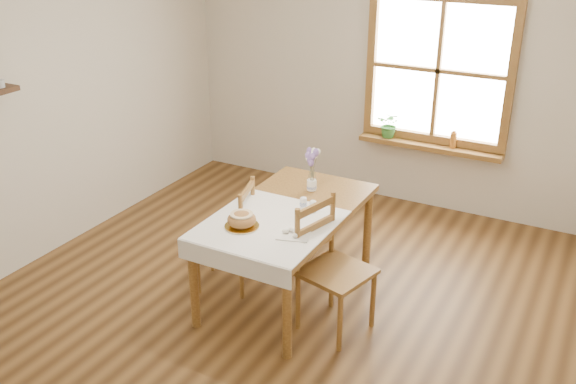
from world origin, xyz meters
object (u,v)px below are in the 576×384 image
object	(u,v)px
dining_table	(288,219)
flower_vase	(312,186)
chair_left	(225,235)
chair_right	(337,270)
bread_plate	(242,226)

from	to	relation	value
dining_table	flower_vase	bearing A→B (deg)	89.84
dining_table	chair_left	distance (m)	0.57
flower_vase	chair_right	bearing A→B (deg)	-51.27
dining_table	bread_plate	size ratio (longest dim) A/B	6.47
chair_right	dining_table	bearing A→B (deg)	78.63
dining_table	flower_vase	world-z (taller)	flower_vase
dining_table	chair_left	size ratio (longest dim) A/B	1.74
flower_vase	bread_plate	bearing A→B (deg)	-99.88
dining_table	flower_vase	xyz separation A→B (m)	(0.00, 0.41, 0.13)
chair_right	bread_plate	distance (m)	0.76
chair_left	chair_right	bearing A→B (deg)	66.44
chair_right	flower_vase	bearing A→B (deg)	53.13
chair_left	chair_right	distance (m)	1.06
bread_plate	flower_vase	xyz separation A→B (m)	(0.15, 0.85, 0.03)
chair_right	bread_plate	size ratio (longest dim) A/B	4.00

